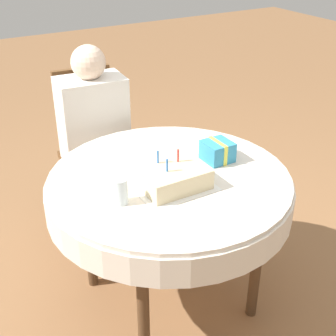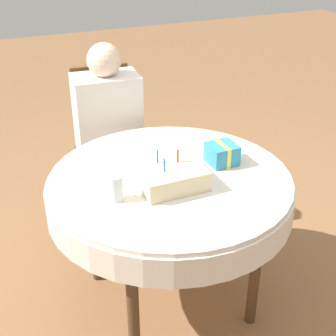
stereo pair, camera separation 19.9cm
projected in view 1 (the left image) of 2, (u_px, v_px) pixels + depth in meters
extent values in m
plane|color=#8C603D|center=(169.00, 297.00, 2.38)|extent=(12.00, 12.00, 0.00)
cylinder|color=silver|center=(169.00, 178.00, 2.04)|extent=(1.06, 1.06, 0.02)
cylinder|color=silver|center=(169.00, 192.00, 2.07)|extent=(1.08, 1.08, 0.13)
cylinder|color=#4C331E|center=(143.00, 305.00, 1.86)|extent=(0.05, 0.05, 0.69)
cylinder|color=#4C331E|center=(257.00, 257.00, 2.12)|extent=(0.05, 0.05, 0.69)
cylinder|color=#4C331E|center=(88.00, 230.00, 2.30)|extent=(0.05, 0.05, 0.69)
cylinder|color=#4C331E|center=(188.00, 198.00, 2.56)|extent=(0.05, 0.05, 0.69)
cube|color=brown|center=(96.00, 161.00, 2.71)|extent=(0.39, 0.39, 0.04)
cube|color=brown|center=(84.00, 109.00, 2.72)|extent=(0.33, 0.06, 0.49)
cylinder|color=brown|center=(82.00, 215.00, 2.64)|extent=(0.04, 0.04, 0.44)
cylinder|color=brown|center=(133.00, 202.00, 2.76)|extent=(0.04, 0.04, 0.44)
cylinder|color=brown|center=(67.00, 189.00, 2.89)|extent=(0.04, 0.04, 0.44)
cylinder|color=brown|center=(115.00, 178.00, 3.01)|extent=(0.04, 0.04, 0.44)
cylinder|color=beige|center=(93.00, 210.00, 2.65)|extent=(0.09, 0.09, 0.47)
cylinder|color=beige|center=(123.00, 202.00, 2.72)|extent=(0.09, 0.09, 0.47)
cube|color=silver|center=(93.00, 120.00, 2.59)|extent=(0.38, 0.26, 0.48)
sphere|color=beige|center=(88.00, 62.00, 2.43)|extent=(0.18, 0.18, 0.18)
cube|color=white|center=(169.00, 183.00, 1.98)|extent=(0.32, 0.32, 0.00)
cube|color=beige|center=(169.00, 174.00, 1.96)|extent=(0.27, 0.27, 0.08)
cylinder|color=red|center=(178.00, 156.00, 1.95)|extent=(0.01, 0.01, 0.06)
cylinder|color=blue|center=(158.00, 157.00, 1.94)|extent=(0.01, 0.01, 0.06)
cylinder|color=blue|center=(167.00, 165.00, 1.88)|extent=(0.01, 0.01, 0.06)
cylinder|color=silver|center=(120.00, 191.00, 1.82)|extent=(0.06, 0.06, 0.11)
cube|color=teal|center=(217.00, 151.00, 2.14)|extent=(0.12, 0.12, 0.09)
cube|color=#EAE54C|center=(217.00, 151.00, 2.14)|extent=(0.02, 0.13, 0.10)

